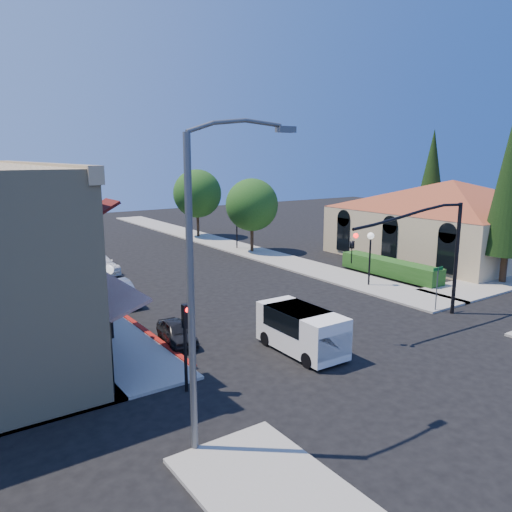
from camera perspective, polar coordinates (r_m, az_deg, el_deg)
ground at (r=22.34m, az=12.94°, el=-10.99°), size 120.00×120.00×0.00m
sidewalk_left at (r=42.13m, az=-24.75°, el=-1.06°), size 3.50×50.00×0.12m
sidewalk_right at (r=48.13m, az=-3.86°, el=1.43°), size 3.50×50.00×0.12m
curb_red_strip at (r=24.84m, az=-12.50°, el=-8.64°), size 0.25×10.00×0.06m
mission_building at (r=45.41m, az=21.34°, el=4.77°), size 30.12×30.12×6.40m
hedge at (r=36.41m, az=15.00°, el=-2.31°), size 1.40×8.00×1.10m
conifer_far at (r=53.86m, az=19.43°, el=8.62°), size 3.20×3.20×11.00m
street_tree_a at (r=43.41m, az=-0.47°, el=5.87°), size 4.56×4.56×6.48m
street_tree_b at (r=51.93m, az=-6.73°, el=7.10°), size 4.94×4.94×7.02m
signal_mast_arm at (r=26.56m, az=19.53°, el=1.41°), size 8.01×0.39×6.00m
secondary_signal at (r=17.96m, az=-8.00°, el=-8.52°), size 0.28×0.42×3.32m
cobra_streetlight at (r=13.70m, az=-6.21°, el=-1.90°), size 3.60×0.25×9.31m
street_name_sign at (r=28.75m, az=20.01°, el=-2.77°), size 0.80×0.06×2.50m
lamppost_left_near at (r=23.53m, az=-16.39°, el=-3.00°), size 0.44×0.44×3.57m
lamppost_left_far at (r=36.86m, az=-23.33°, el=1.64°), size 0.44×0.44×3.57m
lamppost_right_near at (r=32.85m, az=12.94°, el=1.20°), size 0.44×0.44×3.57m
lamppost_right_far at (r=45.07m, az=-2.22°, el=4.20°), size 0.44×0.44×3.57m
white_van at (r=21.82m, az=5.30°, el=-8.19°), size 1.95×4.31×1.90m
parked_car_a at (r=23.19m, az=-9.04°, el=-8.59°), size 1.62×3.22×1.05m
parked_car_b at (r=29.88m, az=-15.39°, el=-4.02°), size 1.41×3.99×1.31m
parked_car_c at (r=37.97m, az=-17.58°, el=-0.88°), size 2.26×4.70×1.32m
parked_car_d at (r=44.20m, az=-21.97°, el=0.39°), size 2.22×4.28×1.15m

